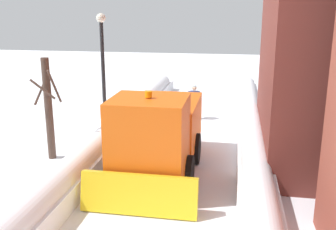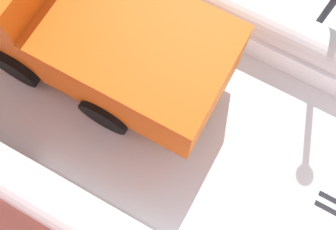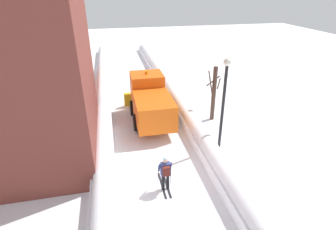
{
  "view_description": "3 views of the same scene",
  "coord_description": "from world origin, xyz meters",
  "px_view_note": "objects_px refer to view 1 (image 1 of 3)",
  "views": [
    {
      "loc": [
        -2.04,
        18.32,
        5.4
      ],
      "look_at": [
        0.47,
        4.02,
        1.45
      ],
      "focal_mm": 42.18,
      "sensor_mm": 36.0,
      "label": 1
    },
    {
      "loc": [
        -2.09,
        2.86,
        7.92
      ],
      "look_at": [
        -0.29,
        3.85,
        1.24
      ],
      "focal_mm": 40.5,
      "sensor_mm": 36.0,
      "label": 2
    },
    {
      "loc": [
        -1.94,
        -9.74,
        8.4
      ],
      "look_at": [
        1.16,
        4.15,
        1.32
      ],
      "focal_mm": 28.12,
      "sensor_mm": 36.0,
      "label": 3
    }
  ],
  "objects_px": {
    "street_lamp": "(103,59)",
    "bare_tree_near": "(49,108)",
    "plow_truck": "(158,131)",
    "traffic_light_pole": "(269,65)",
    "skier": "(194,100)"
  },
  "relations": [
    {
      "from": "skier",
      "to": "traffic_light_pole",
      "type": "height_order",
      "value": "traffic_light_pole"
    },
    {
      "from": "skier",
      "to": "bare_tree_near",
      "type": "height_order",
      "value": "bare_tree_near"
    },
    {
      "from": "plow_truck",
      "to": "street_lamp",
      "type": "distance_m",
      "value": 5.6
    },
    {
      "from": "skier",
      "to": "street_lamp",
      "type": "bearing_deg",
      "value": 35.87
    },
    {
      "from": "street_lamp",
      "to": "bare_tree_near",
      "type": "bearing_deg",
      "value": 75.47
    },
    {
      "from": "street_lamp",
      "to": "traffic_light_pole",
      "type": "bearing_deg",
      "value": 177.32
    },
    {
      "from": "plow_truck",
      "to": "traffic_light_pole",
      "type": "xyz_separation_m",
      "value": [
        -3.7,
        -3.85,
        1.73
      ]
    },
    {
      "from": "street_lamp",
      "to": "bare_tree_near",
      "type": "height_order",
      "value": "street_lamp"
    },
    {
      "from": "plow_truck",
      "to": "skier",
      "type": "height_order",
      "value": "plow_truck"
    },
    {
      "from": "skier",
      "to": "traffic_light_pole",
      "type": "xyz_separation_m",
      "value": [
        -3.26,
        3.01,
        2.21
      ]
    },
    {
      "from": "traffic_light_pole",
      "to": "street_lamp",
      "type": "bearing_deg",
      "value": -2.68
    },
    {
      "from": "bare_tree_near",
      "to": "skier",
      "type": "bearing_deg",
      "value": -126.81
    },
    {
      "from": "plow_truck",
      "to": "bare_tree_near",
      "type": "relative_size",
      "value": 1.61
    },
    {
      "from": "bare_tree_near",
      "to": "traffic_light_pole",
      "type": "bearing_deg",
      "value": -158.17
    },
    {
      "from": "plow_truck",
      "to": "traffic_light_pole",
      "type": "bearing_deg",
      "value": -133.89
    }
  ]
}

